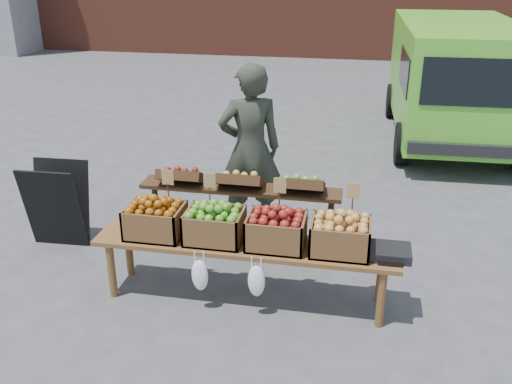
% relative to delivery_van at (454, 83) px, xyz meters
% --- Properties ---
extents(ground, '(80.00, 80.00, 0.00)m').
position_rel_delivery_van_xyz_m(ground, '(-1.82, -5.45, -0.96)').
color(ground, '#48484B').
extents(delivery_van, '(2.09, 4.36, 1.93)m').
position_rel_delivery_van_xyz_m(delivery_van, '(0.00, 0.00, 0.00)').
color(delivery_van, '#57B92B').
rests_on(delivery_van, ground).
extents(vendor, '(0.81, 0.68, 1.90)m').
position_rel_delivery_van_xyz_m(vendor, '(-2.60, -3.92, -0.01)').
color(vendor, '#2B3025').
rests_on(vendor, ground).
extents(chalkboard_sign, '(0.62, 0.36, 0.93)m').
position_rel_delivery_van_xyz_m(chalkboard_sign, '(-4.53, -4.69, -0.50)').
color(chalkboard_sign, black).
rests_on(chalkboard_sign, ground).
extents(back_table, '(2.10, 0.44, 1.04)m').
position_rel_delivery_van_xyz_m(back_table, '(-2.55, -4.63, -0.44)').
color(back_table, '#352111').
rests_on(back_table, ground).
extents(display_bench, '(2.70, 0.56, 0.57)m').
position_rel_delivery_van_xyz_m(display_bench, '(-2.35, -5.35, -0.68)').
color(display_bench, brown).
rests_on(display_bench, ground).
extents(crate_golden_apples, '(0.50, 0.40, 0.28)m').
position_rel_delivery_van_xyz_m(crate_golden_apples, '(-3.17, -5.35, -0.25)').
color(crate_golden_apples, '#99520E').
rests_on(crate_golden_apples, display_bench).
extents(crate_russet_pears, '(0.50, 0.40, 0.28)m').
position_rel_delivery_van_xyz_m(crate_russet_pears, '(-2.62, -5.35, -0.25)').
color(crate_russet_pears, '#46791E').
rests_on(crate_russet_pears, display_bench).
extents(crate_red_apples, '(0.50, 0.40, 0.28)m').
position_rel_delivery_van_xyz_m(crate_red_apples, '(-2.07, -5.35, -0.25)').
color(crate_red_apples, maroon).
rests_on(crate_red_apples, display_bench).
extents(crate_green_apples, '(0.50, 0.40, 0.28)m').
position_rel_delivery_van_xyz_m(crate_green_apples, '(-1.52, -5.35, -0.25)').
color(crate_green_apples, gold).
rests_on(crate_green_apples, display_bench).
extents(weighing_scale, '(0.34, 0.30, 0.08)m').
position_rel_delivery_van_xyz_m(weighing_scale, '(-1.10, -5.35, -0.35)').
color(weighing_scale, black).
rests_on(weighing_scale, display_bench).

